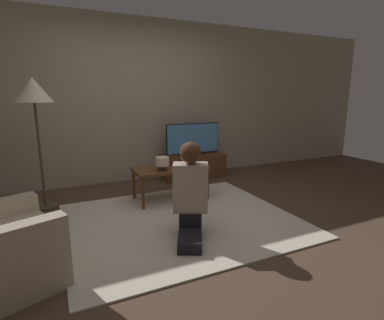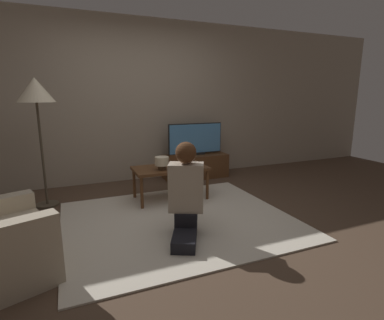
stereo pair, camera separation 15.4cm
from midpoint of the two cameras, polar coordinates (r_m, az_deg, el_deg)
The scene contains 10 objects.
ground_plane at distance 3.48m, azimuth -1.24°, elevation -11.44°, with size 10.00×10.00×0.00m, color brown.
wall_back at distance 5.03m, azimuth -9.55°, elevation 10.97°, with size 10.00×0.06×2.60m.
rug at distance 3.48m, azimuth -1.24°, elevation -11.32°, with size 2.49×2.15×0.02m.
tv_stand at distance 5.16m, azimuth 1.50°, elevation -1.17°, with size 1.09×0.43×0.40m.
tv at distance 5.08m, azimuth 1.51°, elevation 4.04°, with size 0.96×0.08×0.54m.
coffee_table at distance 4.03m, azimuth -3.07°, elevation -2.01°, with size 0.98×0.52×0.45m.
floor_lamp at distance 4.07m, azimuth -26.63°, elevation 10.84°, with size 0.44×0.44×1.61m.
person_kneeling at distance 2.96m, azimuth 0.35°, elevation -5.76°, with size 0.59×0.87×0.95m.
picture_frame at distance 4.07m, azimuth -2.39°, elevation -0.10°, with size 0.11×0.01×0.15m.
table_lamp at distance 3.87m, azimuth -4.60°, elevation -0.37°, with size 0.18×0.18×0.17m.
Camera 2 is at (-1.09, -3.00, 1.40)m, focal length 28.00 mm.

